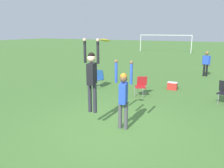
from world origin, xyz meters
TOP-DOWN VIEW (x-y plane):
  - ground_plane at (0.00, 0.00)m, footprint 120.00×120.00m
  - person_jumping at (-0.56, -0.09)m, footprint 0.55×0.43m
  - person_defending at (0.38, 0.12)m, footprint 0.58×0.46m
  - frisbee at (-0.16, 0.02)m, footprint 0.27×0.27m
  - camping_chair_0 at (-0.30, 3.67)m, footprint 0.61×0.67m
  - camping_chair_2 at (-2.84, 4.20)m, footprint 0.59×0.63m
  - person_spectator_near at (1.99, 9.69)m, footprint 0.51×0.27m
  - cooler_box at (0.78, 5.37)m, footprint 0.48×0.29m
  - soccer_goal at (-4.34, 24.95)m, footprint 7.10×0.10m

SIDE VIEW (x-z plane):
  - ground_plane at x=0.00m, z-range 0.00..0.00m
  - cooler_box at x=0.78m, z-range 0.00..0.38m
  - camping_chair_0 at x=-0.30m, z-range 0.08..0.96m
  - camping_chair_2 at x=-2.84m, z-range 0.07..0.97m
  - person_spectator_near at x=1.99m, z-range 0.15..1.77m
  - person_defending at x=0.38m, z-range 0.06..2.15m
  - person_jumping at x=-0.56m, z-range 0.52..2.77m
  - soccer_goal at x=-4.34m, z-range 0.67..3.02m
  - frisbee at x=-0.16m, z-range 2.59..2.67m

